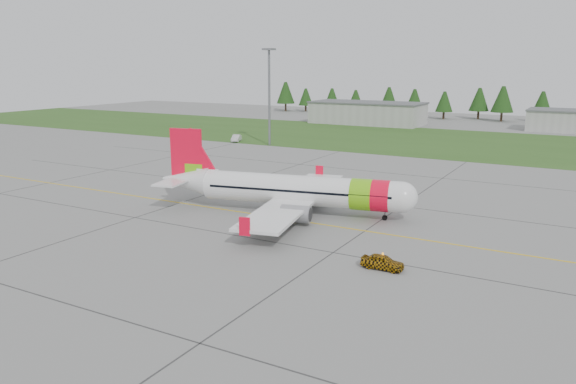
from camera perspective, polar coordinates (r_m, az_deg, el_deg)
The scene contains 9 objects.
ground at distance 57.50m, azimuth -4.50°, elevation -4.57°, with size 320.00×320.00×0.00m, color gray.
aircraft at distance 65.74m, azimuth 0.65°, elevation 0.18°, with size 31.15×29.18×9.53m.
follow_me_car at distance 48.74m, azimuth 9.63°, elevation -5.66°, with size 1.50×1.27×3.72m, color #CA8A0B.
service_van at distance 128.09m, azimuth -5.29°, elevation 6.16°, with size 1.62×1.53×4.64m, color silver.
grass_strip at distance 132.24m, azimuth 15.70°, elevation 4.94°, with size 320.00×50.00×0.03m, color #30561E.
taxi_guideline at distance 64.01m, azimuth -0.52°, elevation -2.70°, with size 120.00×0.25×0.02m, color gold.
hangar_west at distance 167.51m, azimuth 8.04°, elevation 7.90°, with size 32.00×14.00×6.00m, color #A8A8A3.
floodlight_mast at distance 121.20m, azimuth -1.91°, elevation 9.47°, with size 0.50×0.50×20.00m, color slate.
treeline at distance 186.43m, azimuth 20.00°, elevation 8.37°, with size 160.00×8.00×10.00m, color #1C3F14, non-canonical shape.
Camera 1 is at (30.70, -45.47, 17.22)m, focal length 35.00 mm.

